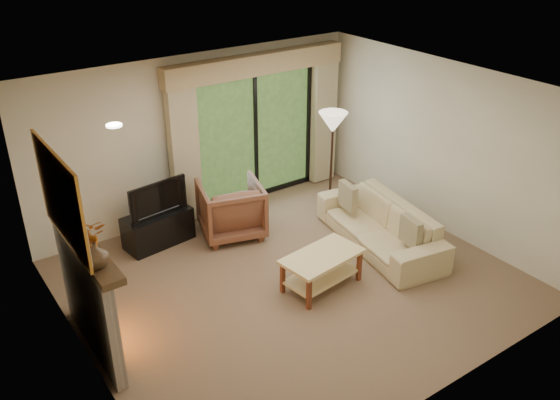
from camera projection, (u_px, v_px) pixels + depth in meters
floor at (293, 281)px, 7.98m from camera, size 5.50×5.50×0.00m
ceiling at (295, 93)px, 6.81m from camera, size 5.50×5.50×0.00m
wall_back at (199, 137)px, 9.22m from camera, size 5.00×0.00×5.00m
wall_front at (450, 291)px, 5.57m from camera, size 5.00×0.00×5.00m
wall_left at (75, 263)px, 5.99m from camera, size 0.00×5.00×5.00m
wall_right at (443, 148)px, 8.80m from camera, size 0.00×5.00×5.00m
fireplace at (88, 299)px, 6.47m from camera, size 0.24×1.70×1.37m
mirror at (61, 198)px, 5.86m from camera, size 0.07×1.45×1.02m
sliding_door at (255, 136)px, 9.79m from camera, size 2.26×0.10×2.16m
curtain_left at (184, 150)px, 8.97m from camera, size 0.45×0.18×2.35m
curtain_right at (323, 117)px, 10.35m from camera, size 0.45×0.18×2.35m
cornice at (257, 64)px, 9.17m from camera, size 3.20×0.24×0.32m
media_console at (158, 228)px, 8.76m from camera, size 1.05×0.58×0.50m
tv at (155, 197)px, 8.53m from camera, size 0.92×0.24×0.53m
armchair at (231, 209)px, 8.94m from camera, size 1.13×1.14×0.85m
sofa at (380, 225)px, 8.68m from camera, size 1.26×2.38×0.66m
pillow_near at (411, 231)px, 8.06m from camera, size 0.17×0.40×0.39m
pillow_far at (348, 196)px, 9.01m from camera, size 0.17×0.42×0.41m
coffee_table at (322, 271)px, 7.77m from camera, size 1.14×0.72×0.48m
floor_lamp at (331, 163)px, 9.43m from camera, size 0.55×0.55×1.69m
vase at (95, 255)px, 5.75m from camera, size 0.26×0.26×0.27m
branches at (86, 237)px, 5.88m from camera, size 0.47×0.43×0.44m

